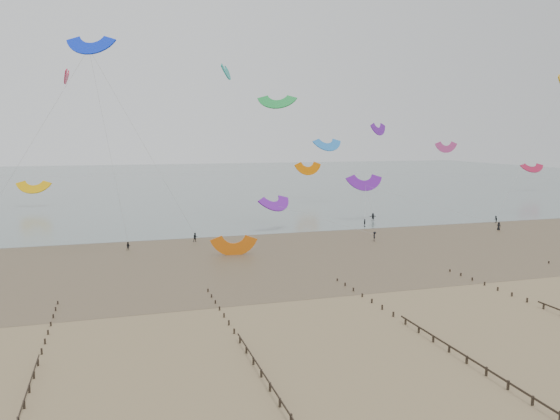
{
  "coord_description": "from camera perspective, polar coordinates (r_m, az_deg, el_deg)",
  "views": [
    {
      "loc": [
        -25.11,
        -55.83,
        19.77
      ],
      "look_at": [
        0.61,
        28.0,
        8.0
      ],
      "focal_mm": 35.0,
      "sensor_mm": 36.0,
      "label": 1
    }
  ],
  "objects": [
    {
      "name": "kitesurfers",
      "position": [
        115.09,
        6.93,
        -1.86
      ],
      "size": [
        110.4,
        24.41,
        1.84
      ],
      "color": "black",
      "rests_on": "ground"
    },
    {
      "name": "ground",
      "position": [
        64.33,
        6.93,
        -10.31
      ],
      "size": [
        500.0,
        500.0,
        0.0
      ],
      "primitive_type": "plane",
      "color": "brown",
      "rests_on": "ground"
    },
    {
      "name": "kites_airborne",
      "position": [
        145.81,
        -10.68,
        7.49
      ],
      "size": [
        257.66,
        110.43,
        39.3
      ],
      "color": "#0B2DEE",
      "rests_on": "ground"
    },
    {
      "name": "sea_and_shore",
      "position": [
        94.73,
        -3.86,
        -4.41
      ],
      "size": [
        500.0,
        665.0,
        0.03
      ],
      "color": "#475654",
      "rests_on": "ground"
    },
    {
      "name": "grounded_kite",
      "position": [
        92.58,
        -4.83,
        -4.71
      ],
      "size": [
        7.14,
        5.91,
        3.59
      ],
      "primitive_type": null,
      "rotation": [
        1.54,
        0.0,
        -0.13
      ],
      "color": "orange",
      "rests_on": "ground"
    },
    {
      "name": "groynes",
      "position": [
        50.72,
        20.38,
        -15.21
      ],
      "size": [
        72.16,
        50.16,
        1.0
      ],
      "color": "black",
      "rests_on": "ground"
    }
  ]
}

